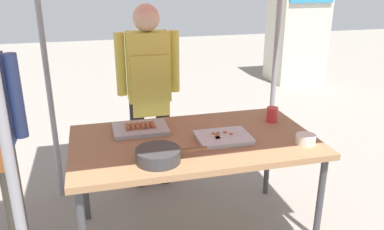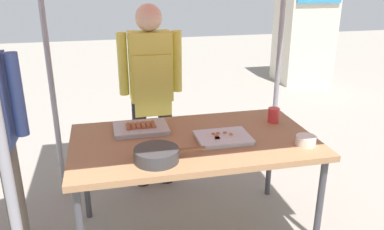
{
  "view_description": "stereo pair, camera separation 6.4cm",
  "coord_description": "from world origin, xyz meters",
  "px_view_note": "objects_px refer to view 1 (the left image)",
  "views": [
    {
      "loc": [
        -0.61,
        -2.29,
        1.78
      ],
      "look_at": [
        0.0,
        0.05,
        0.9
      ],
      "focal_mm": 36.58,
      "sensor_mm": 36.0,
      "label": 1
    },
    {
      "loc": [
        -0.54,
        -2.31,
        1.78
      ],
      "look_at": [
        0.0,
        0.05,
        0.9
      ],
      "focal_mm": 36.58,
      "sensor_mm": 36.0,
      "label": 2
    }
  ],
  "objects_px": {
    "cooking_wok": "(159,155)",
    "drink_cup_near_edge": "(272,114)",
    "tray_grilled_sausages": "(140,129)",
    "condiment_bowl": "(306,139)",
    "stall_table": "(194,146)",
    "neighbor_stall_left": "(298,25)",
    "tray_meat_skewers": "(223,137)",
    "vendor_woman": "(149,84)"
  },
  "relations": [
    {
      "from": "neighbor_stall_left",
      "to": "tray_grilled_sausages",
      "type": "bearing_deg",
      "value": -131.51
    },
    {
      "from": "stall_table",
      "to": "condiment_bowl",
      "type": "bearing_deg",
      "value": -20.6
    },
    {
      "from": "drink_cup_near_edge",
      "to": "condiment_bowl",
      "type": "bearing_deg",
      "value": -85.48
    },
    {
      "from": "drink_cup_near_edge",
      "to": "tray_meat_skewers",
      "type": "bearing_deg",
      "value": -153.22
    },
    {
      "from": "drink_cup_near_edge",
      "to": "neighbor_stall_left",
      "type": "xyz_separation_m",
      "value": [
        2.15,
        3.57,
        0.15
      ]
    },
    {
      "from": "tray_meat_skewers",
      "to": "cooking_wok",
      "type": "relative_size",
      "value": 0.83
    },
    {
      "from": "tray_meat_skewers",
      "to": "vendor_woman",
      "type": "xyz_separation_m",
      "value": [
        -0.36,
        0.86,
        0.15
      ]
    },
    {
      "from": "tray_grilled_sausages",
      "to": "condiment_bowl",
      "type": "height_order",
      "value": "condiment_bowl"
    },
    {
      "from": "drink_cup_near_edge",
      "to": "neighbor_stall_left",
      "type": "relative_size",
      "value": 0.06
    },
    {
      "from": "condiment_bowl",
      "to": "stall_table",
      "type": "bearing_deg",
      "value": 159.4
    },
    {
      "from": "condiment_bowl",
      "to": "vendor_woman",
      "type": "xyz_separation_m",
      "value": [
        -0.85,
        1.05,
        0.14
      ]
    },
    {
      "from": "drink_cup_near_edge",
      "to": "cooking_wok",
      "type": "bearing_deg",
      "value": -154.69
    },
    {
      "from": "neighbor_stall_left",
      "to": "condiment_bowl",
      "type": "bearing_deg",
      "value": -117.93
    },
    {
      "from": "stall_table",
      "to": "tray_grilled_sausages",
      "type": "xyz_separation_m",
      "value": [
        -0.32,
        0.22,
        0.07
      ]
    },
    {
      "from": "stall_table",
      "to": "cooking_wok",
      "type": "distance_m",
      "value": 0.4
    },
    {
      "from": "drink_cup_near_edge",
      "to": "tray_grilled_sausages",
      "type": "bearing_deg",
      "value": 176.94
    },
    {
      "from": "cooking_wok",
      "to": "condiment_bowl",
      "type": "xyz_separation_m",
      "value": [
        0.95,
        0.01,
        -0.01
      ]
    },
    {
      "from": "cooking_wok",
      "to": "drink_cup_near_edge",
      "type": "height_order",
      "value": "drink_cup_near_edge"
    },
    {
      "from": "stall_table",
      "to": "cooking_wok",
      "type": "xyz_separation_m",
      "value": [
        -0.28,
        -0.27,
        0.1
      ]
    },
    {
      "from": "tray_grilled_sausages",
      "to": "drink_cup_near_edge",
      "type": "bearing_deg",
      "value": -3.06
    },
    {
      "from": "tray_meat_skewers",
      "to": "vendor_woman",
      "type": "relative_size",
      "value": 0.22
    },
    {
      "from": "drink_cup_near_edge",
      "to": "neighbor_stall_left",
      "type": "height_order",
      "value": "neighbor_stall_left"
    },
    {
      "from": "tray_grilled_sausages",
      "to": "drink_cup_near_edge",
      "type": "height_order",
      "value": "drink_cup_near_edge"
    },
    {
      "from": "cooking_wok",
      "to": "drink_cup_near_edge",
      "type": "relative_size",
      "value": 3.94
    },
    {
      "from": "tray_grilled_sausages",
      "to": "condiment_bowl",
      "type": "xyz_separation_m",
      "value": [
        1.0,
        -0.47,
        0.01
      ]
    },
    {
      "from": "condiment_bowl",
      "to": "drink_cup_near_edge",
      "type": "relative_size",
      "value": 1.19
    },
    {
      "from": "drink_cup_near_edge",
      "to": "neighbor_stall_left",
      "type": "distance_m",
      "value": 4.16
    },
    {
      "from": "stall_table",
      "to": "tray_grilled_sausages",
      "type": "bearing_deg",
      "value": 145.73
    },
    {
      "from": "tray_meat_skewers",
      "to": "drink_cup_near_edge",
      "type": "relative_size",
      "value": 3.27
    },
    {
      "from": "tray_grilled_sausages",
      "to": "tray_meat_skewers",
      "type": "bearing_deg",
      "value": -29.11
    },
    {
      "from": "tray_meat_skewers",
      "to": "neighbor_stall_left",
      "type": "relative_size",
      "value": 0.18
    },
    {
      "from": "vendor_woman",
      "to": "tray_grilled_sausages",
      "type": "bearing_deg",
      "value": 75.42
    },
    {
      "from": "neighbor_stall_left",
      "to": "stall_table",
      "type": "bearing_deg",
      "value": -126.73
    },
    {
      "from": "stall_table",
      "to": "condiment_bowl",
      "type": "height_order",
      "value": "condiment_bowl"
    },
    {
      "from": "stall_table",
      "to": "neighbor_stall_left",
      "type": "bearing_deg",
      "value": 53.27
    },
    {
      "from": "tray_grilled_sausages",
      "to": "tray_meat_skewers",
      "type": "relative_size",
      "value": 1.06
    },
    {
      "from": "tray_meat_skewers",
      "to": "neighbor_stall_left",
      "type": "distance_m",
      "value": 4.61
    },
    {
      "from": "stall_table",
      "to": "condiment_bowl",
      "type": "relative_size",
      "value": 12.5
    },
    {
      "from": "tray_meat_skewers",
      "to": "stall_table",
      "type": "bearing_deg",
      "value": 161.43
    },
    {
      "from": "tray_grilled_sausages",
      "to": "cooking_wok",
      "type": "bearing_deg",
      "value": -85.06
    },
    {
      "from": "neighbor_stall_left",
      "to": "tray_meat_skewers",
      "type": "bearing_deg",
      "value": -124.45
    },
    {
      "from": "tray_grilled_sausages",
      "to": "neighbor_stall_left",
      "type": "xyz_separation_m",
      "value": [
        3.11,
        3.51,
        0.18
      ]
    }
  ]
}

